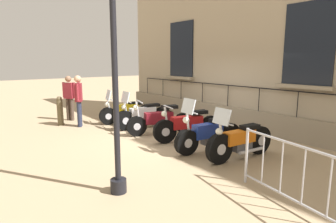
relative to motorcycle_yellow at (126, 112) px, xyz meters
name	(u,v)px	position (x,y,z in m)	size (l,w,h in m)	color
ground_plane	(176,136)	(-0.24, 2.56, -0.42)	(60.00, 60.00, 0.00)	tan
building_facade	(238,30)	(-2.95, 2.56, 2.85)	(0.82, 11.82, 6.75)	tan
motorcycle_yellow	(126,112)	(0.00, 0.00, 0.00)	(1.99, 0.83, 1.24)	black
motorcycle_white	(144,116)	(-0.10, 0.99, 0.00)	(2.09, 0.58, 1.27)	black
motorcycle_maroon	(160,121)	(-0.02, 2.02, 0.01)	(2.06, 0.87, 1.07)	black
motorcycle_red	(188,126)	(-0.23, 3.10, 0.01)	(2.08, 0.81, 1.03)	black
motorcycle_blue	(208,135)	(-0.02, 4.11, 0.00)	(2.04, 0.58, 1.38)	black
motorcycle_orange	(240,141)	(-0.15, 4.98, 0.00)	(2.01, 0.59, 1.25)	black
lamppost	(113,2)	(2.91, 4.80, 2.75)	(0.37, 1.07, 4.35)	black
crowd_barrier	(292,173)	(1.04, 6.90, 0.15)	(0.49, 2.06, 1.05)	#B7B7BF
bollard	(60,111)	(2.01, -1.15, 0.10)	(0.20, 0.20, 1.03)	brown
pedestrian_standing	(69,95)	(1.45, -1.75, 0.54)	(0.39, 0.44, 1.69)	#47382D
pedestrian_walking	(79,98)	(1.55, -0.52, 0.59)	(0.36, 0.48, 1.76)	#23283D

